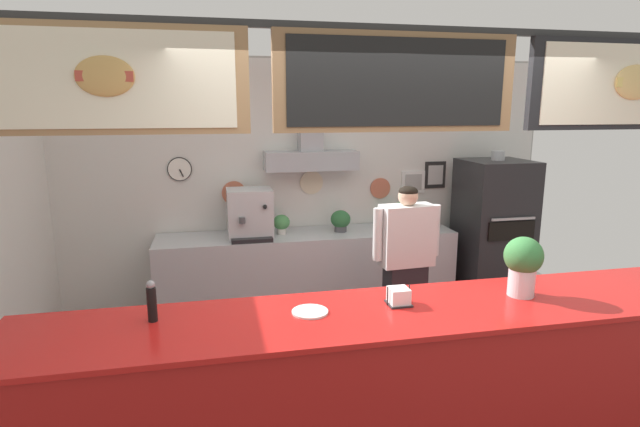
{
  "coord_description": "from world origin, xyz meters",
  "views": [
    {
      "loc": [
        -1.05,
        -2.86,
        2.21
      ],
      "look_at": [
        -0.26,
        0.81,
        1.41
      ],
      "focal_mm": 28.34,
      "sensor_mm": 36.0,
      "label": 1
    }
  ],
  "objects_px": {
    "shop_worker": "(405,270)",
    "pepper_grinder": "(152,301)",
    "potted_thyme": "(429,216)",
    "espresso_machine": "(250,214)",
    "pizza_oven": "(492,235)",
    "potted_basil": "(281,223)",
    "potted_oregano": "(401,214)",
    "condiment_plate": "(310,312)",
    "basil_vase": "(523,265)",
    "potted_rosemary": "(341,220)",
    "napkin_holder": "(398,297)"
  },
  "relations": [
    {
      "from": "potted_oregano",
      "to": "napkin_holder",
      "type": "relative_size",
      "value": 2.01
    },
    {
      "from": "potted_rosemary",
      "to": "potted_oregano",
      "type": "distance_m",
      "value": 0.68
    },
    {
      "from": "basil_vase",
      "to": "pizza_oven",
      "type": "bearing_deg",
      "value": 62.77
    },
    {
      "from": "potted_thyme",
      "to": "potted_oregano",
      "type": "bearing_deg",
      "value": -178.5
    },
    {
      "from": "potted_basil",
      "to": "pepper_grinder",
      "type": "xyz_separation_m",
      "value": [
        -1.03,
        -2.36,
        0.15
      ]
    },
    {
      "from": "pizza_oven",
      "to": "potted_basil",
      "type": "relative_size",
      "value": 8.56
    },
    {
      "from": "potted_basil",
      "to": "shop_worker",
      "type": "bearing_deg",
      "value": -51.64
    },
    {
      "from": "potted_rosemary",
      "to": "espresso_machine",
      "type": "bearing_deg",
      "value": -178.54
    },
    {
      "from": "pizza_oven",
      "to": "basil_vase",
      "type": "height_order",
      "value": "pizza_oven"
    },
    {
      "from": "shop_worker",
      "to": "condiment_plate",
      "type": "height_order",
      "value": "shop_worker"
    },
    {
      "from": "shop_worker",
      "to": "pepper_grinder",
      "type": "height_order",
      "value": "shop_worker"
    },
    {
      "from": "espresso_machine",
      "to": "potted_basil",
      "type": "distance_m",
      "value": 0.35
    },
    {
      "from": "shop_worker",
      "to": "pepper_grinder",
      "type": "xyz_separation_m",
      "value": [
        -1.95,
        -1.2,
        0.35
      ]
    },
    {
      "from": "condiment_plate",
      "to": "potted_thyme",
      "type": "bearing_deg",
      "value": 53.36
    },
    {
      "from": "potted_oregano",
      "to": "shop_worker",
      "type": "bearing_deg",
      "value": -108.87
    },
    {
      "from": "espresso_machine",
      "to": "basil_vase",
      "type": "xyz_separation_m",
      "value": [
        1.49,
        -2.39,
        0.11
      ]
    },
    {
      "from": "pepper_grinder",
      "to": "condiment_plate",
      "type": "distance_m",
      "value": 0.87
    },
    {
      "from": "condiment_plate",
      "to": "potted_oregano",
      "type": "bearing_deg",
      "value": 58.58
    },
    {
      "from": "pizza_oven",
      "to": "espresso_machine",
      "type": "relative_size",
      "value": 3.54
    },
    {
      "from": "potted_thyme",
      "to": "shop_worker",
      "type": "bearing_deg",
      "value": -121.9
    },
    {
      "from": "potted_basil",
      "to": "potted_oregano",
      "type": "bearing_deg",
      "value": -0.31
    },
    {
      "from": "potted_rosemary",
      "to": "potted_oregano",
      "type": "relative_size",
      "value": 0.8
    },
    {
      "from": "espresso_machine",
      "to": "potted_oregano",
      "type": "xyz_separation_m",
      "value": [
        1.64,
        0.04,
        -0.08
      ]
    },
    {
      "from": "potted_oregano",
      "to": "potted_basil",
      "type": "xyz_separation_m",
      "value": [
        -1.31,
        0.01,
        -0.04
      ]
    },
    {
      "from": "pizza_oven",
      "to": "potted_basil",
      "type": "height_order",
      "value": "pizza_oven"
    },
    {
      "from": "potted_basil",
      "to": "napkin_holder",
      "type": "distance_m",
      "value": 2.45
    },
    {
      "from": "espresso_machine",
      "to": "pepper_grinder",
      "type": "xyz_separation_m",
      "value": [
        -0.7,
        -2.31,
        0.03
      ]
    },
    {
      "from": "shop_worker",
      "to": "potted_rosemary",
      "type": "height_order",
      "value": "shop_worker"
    },
    {
      "from": "potted_oregano",
      "to": "condiment_plate",
      "type": "xyz_separation_m",
      "value": [
        -1.48,
        -2.42,
        -0.0
      ]
    },
    {
      "from": "potted_oregano",
      "to": "pepper_grinder",
      "type": "xyz_separation_m",
      "value": [
        -2.34,
        -2.36,
        0.11
      ]
    },
    {
      "from": "shop_worker",
      "to": "espresso_machine",
      "type": "distance_m",
      "value": 1.7
    },
    {
      "from": "condiment_plate",
      "to": "potted_basil",
      "type": "bearing_deg",
      "value": 86.02
    },
    {
      "from": "espresso_machine",
      "to": "potted_rosemary",
      "type": "xyz_separation_m",
      "value": [
        0.95,
        0.02,
        -0.12
      ]
    },
    {
      "from": "napkin_holder",
      "to": "espresso_machine",
      "type": "bearing_deg",
      "value": 106.3
    },
    {
      "from": "potted_oregano",
      "to": "pepper_grinder",
      "type": "bearing_deg",
      "value": -134.83
    },
    {
      "from": "pizza_oven",
      "to": "potted_basil",
      "type": "bearing_deg",
      "value": 175.17
    },
    {
      "from": "basil_vase",
      "to": "napkin_holder",
      "type": "relative_size",
      "value": 2.6
    },
    {
      "from": "shop_worker",
      "to": "napkin_holder",
      "type": "distance_m",
      "value": 1.4
    },
    {
      "from": "potted_basil",
      "to": "napkin_holder",
      "type": "bearing_deg",
      "value": -81.39
    },
    {
      "from": "shop_worker",
      "to": "pepper_grinder",
      "type": "bearing_deg",
      "value": 27.54
    },
    {
      "from": "shop_worker",
      "to": "potted_rosemary",
      "type": "distance_m",
      "value": 1.19
    },
    {
      "from": "shop_worker",
      "to": "potted_thyme",
      "type": "relative_size",
      "value": 7.28
    },
    {
      "from": "pizza_oven",
      "to": "potted_thyme",
      "type": "relative_size",
      "value": 8.14
    },
    {
      "from": "potted_rosemary",
      "to": "pepper_grinder",
      "type": "bearing_deg",
      "value": -125.35
    },
    {
      "from": "potted_thyme",
      "to": "pepper_grinder",
      "type": "distance_m",
      "value": 3.57
    },
    {
      "from": "potted_rosemary",
      "to": "pepper_grinder",
      "type": "xyz_separation_m",
      "value": [
        -1.66,
        -2.34,
        0.14
      ]
    },
    {
      "from": "pizza_oven",
      "to": "basil_vase",
      "type": "xyz_separation_m",
      "value": [
        -1.15,
        -2.24,
        0.44
      ]
    },
    {
      "from": "shop_worker",
      "to": "basil_vase",
      "type": "height_order",
      "value": "shop_worker"
    },
    {
      "from": "pizza_oven",
      "to": "condiment_plate",
      "type": "height_order",
      "value": "pizza_oven"
    },
    {
      "from": "espresso_machine",
      "to": "shop_worker",
      "type": "bearing_deg",
      "value": -41.74
    }
  ]
}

